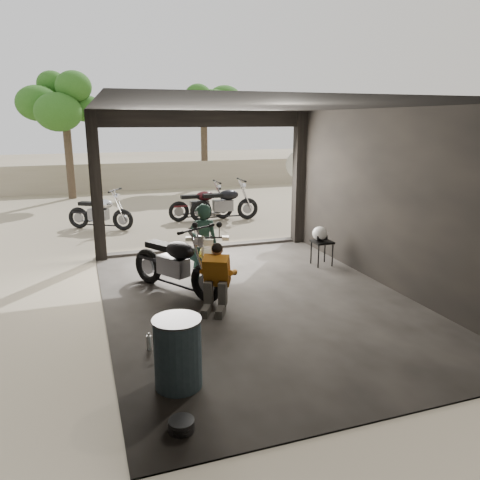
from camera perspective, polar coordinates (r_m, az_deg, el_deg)
ground at (r=8.05m, az=2.08°, el=-7.41°), size 80.00×80.00×0.00m
garage at (r=8.17m, az=0.79°, el=2.31°), size 7.00×7.13×3.20m
boundary_wall at (r=21.27m, az=-11.69°, el=7.64°), size 18.00×0.30×1.20m
tree_left at (r=19.49m, az=-20.73°, el=16.43°), size 2.20×2.20×5.60m
tree_right at (r=21.68m, az=-4.46°, el=15.85°), size 2.20×2.20×5.00m
main_bike at (r=8.46m, az=-3.95°, el=-2.35°), size 1.10×1.79×1.11m
left_bike at (r=8.31m, az=-7.93°, el=-2.21°), size 1.64×2.00×1.27m
outside_bike_a at (r=13.65m, az=-16.72°, el=3.60°), size 1.82×1.47×1.15m
outside_bike_b at (r=14.35m, az=-4.76°, el=4.74°), size 1.76×0.74×1.19m
outside_bike_c at (r=14.23m, az=-1.90°, el=4.84°), size 1.88×0.81×1.26m
rider at (r=8.70m, az=-4.53°, el=-0.48°), size 0.56×0.38×1.52m
mechanic at (r=7.43m, az=-3.02°, el=-4.93°), size 0.82×0.90×1.06m
stool at (r=9.93m, az=9.97°, el=-0.53°), size 0.39×0.39×0.54m
helmet at (r=9.91m, az=9.71°, el=0.78°), size 0.35×0.36×0.30m
oil_drum at (r=5.49m, az=-7.59°, el=-13.62°), size 0.61×0.61×0.84m
sign_post at (r=12.51m, az=7.17°, el=7.47°), size 0.75×0.08×2.25m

